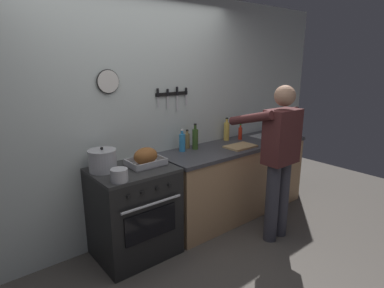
{
  "coord_description": "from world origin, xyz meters",
  "views": [
    {
      "loc": [
        -1.57,
        -1.57,
        1.89
      ],
      "look_at": [
        0.4,
        0.85,
        1.07
      ],
      "focal_mm": 29.64,
      "sensor_mm": 36.0,
      "label": 1
    }
  ],
  "objects": [
    {
      "name": "cutting_board",
      "position": [
        1.15,
        0.86,
        0.91
      ],
      "size": [
        0.36,
        0.24,
        0.02
      ],
      "primitive_type": "cube",
      "color": "tan",
      "rests_on": "counter_block"
    },
    {
      "name": "wall_back",
      "position": [
        -0.0,
        1.35,
        1.3
      ],
      "size": [
        6.0,
        0.13,
        2.6
      ],
      "color": "silver",
      "rests_on": "ground"
    },
    {
      "name": "counter_block",
      "position": [
        1.21,
        0.99,
        0.46
      ],
      "size": [
        2.03,
        0.65,
        0.9
      ],
      "color": "tan",
      "rests_on": "ground"
    },
    {
      "name": "person_cook",
      "position": [
        1.12,
        0.3,
        0.95
      ],
      "size": [
        0.51,
        0.63,
        1.66
      ],
      "rotation": [
        0.0,
        0.0,
        1.77
      ],
      "color": "#383842",
      "rests_on": "ground"
    },
    {
      "name": "bottle_dish_soap",
      "position": [
        0.51,
        1.16,
        1.01
      ],
      "size": [
        0.07,
        0.07,
        0.25
      ],
      "color": "#338CCC",
      "rests_on": "counter_block"
    },
    {
      "name": "bottle_vinegar",
      "position": [
        0.64,
        1.23,
        0.99
      ],
      "size": [
        0.06,
        0.06,
        0.22
      ],
      "color": "#997F4C",
      "rests_on": "counter_block"
    },
    {
      "name": "stock_pot",
      "position": [
        -0.46,
        1.1,
        1.0
      ],
      "size": [
        0.26,
        0.26,
        0.23
      ],
      "color": "#B7B7BC",
      "rests_on": "stove"
    },
    {
      "name": "saucepan",
      "position": [
        -0.46,
        0.76,
        0.96
      ],
      "size": [
        0.15,
        0.15,
        0.11
      ],
      "color": "#B7B7BC",
      "rests_on": "stove"
    },
    {
      "name": "stove",
      "position": [
        -0.22,
        0.99,
        0.45
      ],
      "size": [
        0.76,
        0.67,
        0.9
      ],
      "color": "black",
      "rests_on": "ground"
    },
    {
      "name": "bottle_cooking_oil",
      "position": [
        1.26,
        1.21,
        1.02
      ],
      "size": [
        0.07,
        0.07,
        0.29
      ],
      "color": "gold",
      "rests_on": "counter_block"
    },
    {
      "name": "bottle_olive_oil",
      "position": [
        0.68,
        1.14,
        1.03
      ],
      "size": [
        0.07,
        0.07,
        0.3
      ],
      "color": "#385623",
      "rests_on": "counter_block"
    },
    {
      "name": "roasting_pan",
      "position": [
        -0.07,
        0.99,
        0.98
      ],
      "size": [
        0.35,
        0.26,
        0.18
      ],
      "color": "#B7B7BC",
      "rests_on": "stove"
    },
    {
      "name": "bottle_hot_sauce",
      "position": [
        1.43,
        1.13,
        0.98
      ],
      "size": [
        0.05,
        0.05,
        0.2
      ],
      "color": "red",
      "rests_on": "counter_block"
    }
  ]
}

